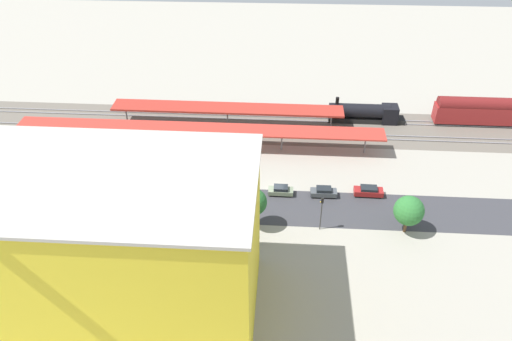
{
  "coord_description": "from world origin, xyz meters",
  "views": [
    {
      "loc": [
        -0.08,
        67.35,
        52.5
      ],
      "look_at": [
        3.32,
        0.16,
        4.43
      ],
      "focal_mm": 35.62,
      "sensor_mm": 36.0,
      "label": 1
    }
  ],
  "objects": [
    {
      "name": "track_rails",
      "position": [
        0.0,
        -21.58,
        0.18
      ],
      "size": [
        126.94,
        9.34,
        0.12
      ],
      "color": "#9E9EA8",
      "rests_on": "ground"
    },
    {
      "name": "traffic_light",
      "position": [
        -6.89,
        8.92,
        4.07
      ],
      "size": [
        0.5,
        0.36,
        6.12
      ],
      "color": "#333333",
      "rests_on": "ground"
    },
    {
      "name": "box_truck_0",
      "position": [
        10.38,
        9.28,
        1.77
      ],
      "size": [
        9.45,
        3.03,
        3.63
      ],
      "color": "black",
      "rests_on": "ground"
    },
    {
      "name": "platform_canopy_near",
      "position": [
        14.62,
        -13.24,
        3.99
      ],
      "size": [
        68.68,
        5.33,
        4.18
      ],
      "color": "#B73328",
      "rests_on": "ground"
    },
    {
      "name": "ground_plane",
      "position": [
        0.0,
        0.0,
        0.0
      ],
      "size": [
        203.12,
        203.12,
        0.0
      ],
      "primitive_type": "plane",
      "color": "#9E998C",
      "rests_on": "ground"
    },
    {
      "name": "street_tree_3",
      "position": [
        20.74,
        9.35,
        4.87
      ],
      "size": [
        4.31,
        4.31,
        7.07
      ],
      "color": "brown",
      "rests_on": "ground"
    },
    {
      "name": "parked_car_0",
      "position": [
        -15.36,
        0.11,
        0.77
      ],
      "size": [
        4.85,
        1.99,
        1.69
      ],
      "color": "black",
      "rests_on": "ground"
    },
    {
      "name": "locomotive",
      "position": [
        -18.06,
        -24.64,
        1.88
      ],
      "size": [
        15.48,
        3.13,
        5.25
      ],
      "color": "black",
      "rests_on": "ground"
    },
    {
      "name": "parked_car_2",
      "position": [
        -0.82,
        0.58,
        0.71
      ],
      "size": [
        4.2,
        1.88,
        1.61
      ],
      "color": "black",
      "rests_on": "ground"
    },
    {
      "name": "construction_building",
      "position": [
        18.65,
        24.96,
        10.19
      ],
      "size": [
        33.2,
        19.33,
        20.37
      ],
      "primitive_type": "cube",
      "rotation": [
        0.0,
        0.0,
        -0.01
      ],
      "color": "yellow",
      "rests_on": "ground"
    },
    {
      "name": "parked_car_1",
      "position": [
        -7.92,
        0.67,
        0.75
      ],
      "size": [
        4.35,
        1.74,
        1.68
      ],
      "color": "black",
      "rests_on": "ground"
    },
    {
      "name": "platform_canopy_far",
      "position": [
        10.1,
        -21.09,
        4.16
      ],
      "size": [
        45.87,
        5.09,
        4.4
      ],
      "color": "#A82D23",
      "rests_on": "ground"
    },
    {
      "name": "rail_bed",
      "position": [
        0.0,
        -21.58,
        0.0
      ],
      "size": [
        127.13,
        15.78,
        0.01
      ],
      "primitive_type": "cube",
      "rotation": [
        0.0,
        0.0,
        -0.01
      ],
      "color": "#665E54",
      "rests_on": "ground"
    },
    {
      "name": "street_tree_1",
      "position": [
        3.28,
        8.88,
        4.85
      ],
      "size": [
        4.13,
        4.13,
        6.95
      ],
      "color": "brown",
      "rests_on": "ground"
    },
    {
      "name": "construction_roof_slab",
      "position": [
        18.65,
        24.96,
        20.57
      ],
      "size": [
        33.8,
        19.94,
        0.4
      ],
      "primitive_type": "cube",
      "rotation": [
        0.0,
        0.0,
        -0.01
      ],
      "color": "#B7B2A8",
      "rests_on": "construction_building"
    },
    {
      "name": "street_asphalt",
      "position": [
        0.0,
        3.97,
        0.0
      ],
      "size": [
        127.06,
        10.66,
        0.01
      ],
      "primitive_type": "cube",
      "rotation": [
        0.0,
        0.0,
        -0.01
      ],
      "color": "#38383D",
      "rests_on": "ground"
    },
    {
      "name": "street_tree_2",
      "position": [
        -19.76,
        8.77,
        4.09
      ],
      "size": [
        4.53,
        4.53,
        6.37
      ],
      "color": "brown",
      "rests_on": "ground"
    },
    {
      "name": "parked_car_3",
      "position": [
        5.42,
        0.65,
        0.8
      ],
      "size": [
        4.23,
        1.86,
        1.79
      ],
      "color": "black",
      "rests_on": "ground"
    },
    {
      "name": "parked_car_4",
      "position": [
        13.31,
        0.3,
        0.79
      ],
      "size": [
        4.08,
        2.0,
        1.78
      ],
      "color": "black",
      "rests_on": "ground"
    },
    {
      "name": "passenger_coach",
      "position": [
        -40.2,
        -24.64,
        3.12
      ],
      "size": [
        17.27,
        3.27,
        5.96
      ],
      "color": "black",
      "rests_on": "ground"
    },
    {
      "name": "street_tree_0",
      "position": [
        9.67,
        9.87,
        4.44
      ],
      "size": [
        4.07,
        4.07,
        6.5
      ],
      "color": "brown",
      "rests_on": "ground"
    }
  ]
}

